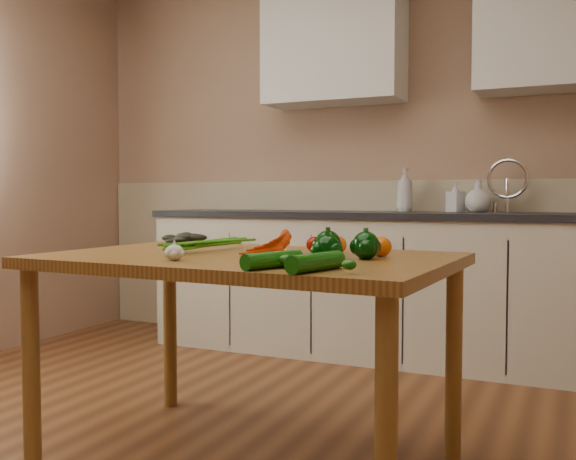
# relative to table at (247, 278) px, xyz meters

# --- Properties ---
(room) EXTENTS (4.04, 5.04, 2.64)m
(room) POSITION_rel_table_xyz_m (-0.27, -0.25, 0.55)
(room) COLOR brown
(room) RESTS_ON ground
(counter_run) EXTENTS (2.84, 0.64, 1.14)m
(counter_run) POSITION_rel_table_xyz_m (-0.06, 1.77, -0.24)
(counter_run) COLOR beige
(counter_run) RESTS_ON ground
(upper_cabinets) EXTENTS (2.15, 0.35, 0.70)m
(upper_cabinets) POSITION_rel_table_xyz_m (0.24, 1.90, 1.26)
(upper_cabinets) COLOR silver
(upper_cabinets) RESTS_ON room
(table) EXTENTS (1.50, 1.00, 0.78)m
(table) POSITION_rel_table_xyz_m (0.00, 0.00, 0.00)
(table) COLOR olive
(table) RESTS_ON ground
(soap_bottle_a) EXTENTS (0.12, 0.12, 0.27)m
(soap_bottle_a) POSITION_rel_table_xyz_m (0.10, 1.94, 0.34)
(soap_bottle_a) COLOR silver
(soap_bottle_a) RESTS_ON counter_run
(soap_bottle_b) EXTENTS (0.11, 0.11, 0.18)m
(soap_bottle_b) POSITION_rel_table_xyz_m (0.42, 1.92, 0.30)
(soap_bottle_b) COLOR silver
(soap_bottle_b) RESTS_ON counter_run
(soap_bottle_c) EXTENTS (0.21, 0.21, 0.19)m
(soap_bottle_c) POSITION_rel_table_xyz_m (0.55, 1.89, 0.30)
(soap_bottle_c) COLOR silver
(soap_bottle_c) RESTS_ON counter_run
(carrot_bunch) EXTENTS (0.28, 0.22, 0.07)m
(carrot_bunch) POSITION_rel_table_xyz_m (-0.02, 0.07, 0.12)
(carrot_bunch) COLOR #CF3704
(carrot_bunch) RESTS_ON table
(leafy_greens) EXTENTS (0.21, 0.19, 0.10)m
(leafy_greens) POSITION_rel_table_xyz_m (-0.46, 0.29, 0.14)
(leafy_greens) COLOR black
(leafy_greens) RESTS_ON table
(garlic_bulb) EXTENTS (0.06, 0.06, 0.05)m
(garlic_bulb) POSITION_rel_table_xyz_m (-0.12, -0.29, 0.11)
(garlic_bulb) COLOR beige
(garlic_bulb) RESTS_ON table
(pepper_a) EXTENTS (0.09, 0.09, 0.09)m
(pepper_a) POSITION_rel_table_xyz_m (0.31, 0.02, 0.13)
(pepper_a) COLOR black
(pepper_a) RESTS_ON table
(pepper_b) EXTENTS (0.09, 0.09, 0.09)m
(pepper_b) POSITION_rel_table_xyz_m (0.45, 0.02, 0.13)
(pepper_b) COLOR black
(pepper_b) RESTS_ON table
(pepper_c) EXTENTS (0.09, 0.09, 0.09)m
(pepper_c) POSITION_rel_table_xyz_m (0.37, -0.15, 0.13)
(pepper_c) COLOR black
(pepper_c) RESTS_ON table
(tomato_a) EXTENTS (0.07, 0.07, 0.06)m
(tomato_a) POSITION_rel_table_xyz_m (0.19, 0.18, 0.12)
(tomato_a) COLOR #850902
(tomato_a) RESTS_ON table
(tomato_b) EXTENTS (0.07, 0.07, 0.07)m
(tomato_b) POSITION_rel_table_xyz_m (0.28, 0.18, 0.12)
(tomato_b) COLOR #D85605
(tomato_b) RESTS_ON table
(tomato_c) EXTENTS (0.08, 0.08, 0.07)m
(tomato_c) POSITION_rel_table_xyz_m (0.47, 0.13, 0.12)
(tomato_c) COLOR #D85605
(tomato_c) RESTS_ON table
(zucchini_a) EXTENTS (0.11, 0.23, 0.05)m
(zucchini_a) POSITION_rel_table_xyz_m (0.42, -0.38, 0.11)
(zucchini_a) COLOR #0B4607
(zucchini_a) RESTS_ON table
(zucchini_b) EXTENTS (0.12, 0.22, 0.05)m
(zucchini_b) POSITION_rel_table_xyz_m (0.28, -0.36, 0.11)
(zucchini_b) COLOR #0B4607
(zucchini_b) RESTS_ON table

